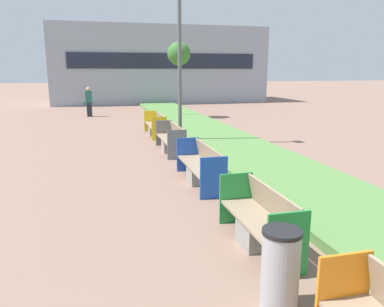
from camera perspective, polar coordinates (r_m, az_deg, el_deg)
planter_grass_strip at (r=11.82m, az=9.48°, el=-0.64°), size 2.80×120.00×0.18m
building_backdrop at (r=34.31m, az=-5.18°, el=13.22°), size 17.93×7.02×6.33m
bench_green_frame at (r=6.16m, az=10.26°, el=-10.52°), size 0.65×1.99×0.94m
bench_blue_frame at (r=9.30m, az=1.34°, el=-2.26°), size 0.65×2.45×0.94m
bench_grey_frame at (r=12.92m, az=-3.19°, el=1.94°), size 0.65×2.39×0.94m
bench_yellow_frame at (r=16.25m, az=-5.53°, el=4.10°), size 0.65×2.42×0.94m
litter_bin at (r=4.66m, az=13.29°, el=-16.82°), size 0.46×0.46×0.99m
street_lamp_post at (r=14.19m, az=-1.93°, el=18.56°), size 0.24×0.44×7.71m
sapling_tree_far at (r=22.22m, az=-2.01°, el=14.89°), size 1.34×1.34×4.35m
pedestrian_walking at (r=23.58m, az=-15.45°, el=7.64°), size 0.53×0.24×1.77m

